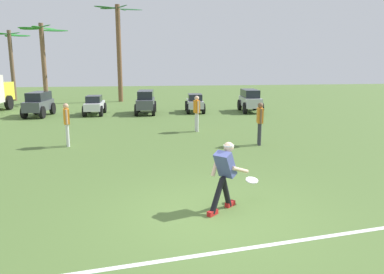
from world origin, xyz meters
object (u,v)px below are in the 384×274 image
at_px(parked_car_slot_e, 250,100).
at_px(parked_car_slot_b, 95,105).
at_px(parked_car_slot_a, 39,103).
at_px(parked_car_slot_c, 146,101).
at_px(parked_car_slot_d, 195,103).
at_px(palm_tree_right_of_centre, 119,47).
at_px(palm_tree_far_left, 11,57).
at_px(teammate_midfield, 260,120).
at_px(teammate_deep, 67,121).
at_px(frisbee_in_flight, 252,180).
at_px(frisbee_thrower, 225,172).
at_px(palm_tree_left_of_centre, 43,54).
at_px(teammate_near_sideline, 197,110).

bearing_deg(parked_car_slot_e, parked_car_slot_b, 179.84).
distance_m(parked_car_slot_a, parked_car_slot_c, 5.93).
relative_size(parked_car_slot_d, parked_car_slot_e, 0.92).
bearing_deg(palm_tree_right_of_centre, palm_tree_far_left, 167.57).
bearing_deg(parked_car_slot_a, parked_car_slot_d, 2.69).
height_order(teammate_midfield, parked_car_slot_c, teammate_midfield).
height_order(teammate_deep, parked_car_slot_b, teammate_deep).
distance_m(frisbee_in_flight, parked_car_slot_b, 15.23).
bearing_deg(frisbee_thrower, palm_tree_left_of_centre, 111.77).
distance_m(frisbee_in_flight, teammate_deep, 7.95).
bearing_deg(teammate_deep, parked_car_slot_d, 55.08).
height_order(frisbee_thrower, frisbee_in_flight, frisbee_thrower).
bearing_deg(parked_car_slot_d, teammate_midfield, -83.85).
relative_size(teammate_near_sideline, palm_tree_left_of_centre, 0.28).
bearing_deg(teammate_deep, frisbee_thrower, -56.83).
xyz_separation_m(parked_car_slot_b, palm_tree_far_left, (-7.03, 8.85, 2.79)).
height_order(frisbee_in_flight, parked_car_slot_a, parked_car_slot_a).
bearing_deg(parked_car_slot_c, palm_tree_far_left, 138.37).
relative_size(frisbee_thrower, palm_tree_far_left, 0.27).
distance_m(teammate_deep, parked_car_slot_e, 12.38).
height_order(parked_car_slot_c, palm_tree_left_of_centre, palm_tree_left_of_centre).
bearing_deg(teammate_midfield, palm_tree_left_of_centre, 126.51).
height_order(parked_car_slot_b, parked_car_slot_e, parked_car_slot_e).
xyz_separation_m(teammate_deep, parked_car_slot_a, (-2.95, 8.07, -0.22)).
bearing_deg(frisbee_in_flight, parked_car_slot_a, 119.03).
xyz_separation_m(frisbee_in_flight, parked_car_slot_c, (-1.98, 14.43, 0.24)).
relative_size(teammate_near_sideline, parked_car_slot_a, 0.63).
bearing_deg(frisbee_thrower, teammate_near_sideline, 84.90).
distance_m(frisbee_thrower, palm_tree_left_of_centre, 22.02).
bearing_deg(palm_tree_left_of_centre, parked_car_slot_b, -54.86).
relative_size(teammate_near_sideline, palm_tree_far_left, 0.29).
distance_m(parked_car_slot_a, palm_tree_right_of_centre, 8.98).
relative_size(frisbee_in_flight, palm_tree_far_left, 0.06).
height_order(frisbee_thrower, teammate_deep, teammate_deep).
relative_size(teammate_deep, parked_car_slot_e, 0.63).
distance_m(teammate_deep, palm_tree_right_of_centre, 15.64).
bearing_deg(parked_car_slot_e, frisbee_thrower, -108.71).
bearing_deg(teammate_midfield, frisbee_in_flight, -109.80).
height_order(teammate_midfield, parked_car_slot_a, teammate_midfield).
bearing_deg(teammate_deep, parked_car_slot_b, 89.59).
xyz_separation_m(frisbee_in_flight, parked_car_slot_d, (0.96, 14.67, 0.08)).
height_order(teammate_near_sideline, palm_tree_left_of_centre, palm_tree_left_of_centre).
bearing_deg(parked_car_slot_c, parked_car_slot_d, 4.72).
bearing_deg(frisbee_in_flight, frisbee_thrower, -153.12).
bearing_deg(parked_car_slot_a, teammate_near_sideline, -36.22).
xyz_separation_m(parked_car_slot_c, parked_car_slot_e, (6.28, -0.03, 0.00)).
relative_size(frisbee_in_flight, parked_car_slot_e, 0.13).
distance_m(frisbee_thrower, parked_car_slot_c, 14.84).
bearing_deg(palm_tree_right_of_centre, parked_car_slot_e, -41.36).
height_order(frisbee_thrower, parked_car_slot_e, frisbee_thrower).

